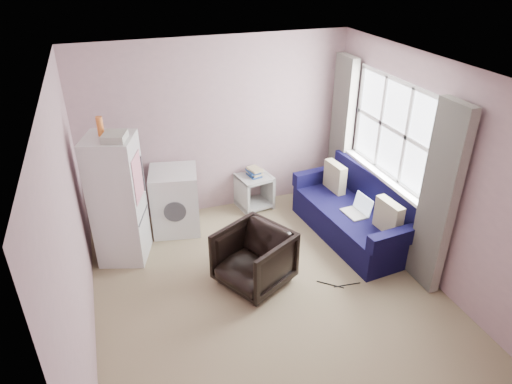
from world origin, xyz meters
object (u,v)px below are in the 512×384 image
at_px(armchair, 254,256).
at_px(sofa, 358,214).
at_px(washing_machine, 175,199).
at_px(side_table, 254,189).
at_px(fridge, 118,199).

height_order(armchair, sofa, sofa).
relative_size(washing_machine, side_table, 1.38).
xyz_separation_m(washing_machine, side_table, (1.21, 0.22, -0.16)).
xyz_separation_m(fridge, washing_machine, (0.74, 0.43, -0.36)).
distance_m(fridge, washing_machine, 0.93).
relative_size(fridge, sofa, 0.93).
height_order(fridge, side_table, fridge).
bearing_deg(washing_machine, side_table, 20.97).
height_order(armchair, fridge, fridge).
distance_m(fridge, sofa, 3.11).
distance_m(armchair, fridge, 1.77).
relative_size(fridge, side_table, 2.89).
bearing_deg(sofa, armchair, -168.11).
bearing_deg(fridge, sofa, 8.24).
bearing_deg(armchair, sofa, 78.41).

